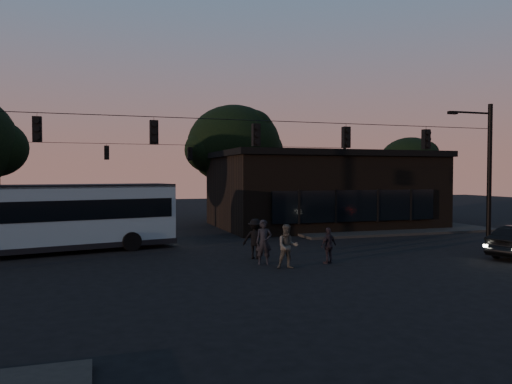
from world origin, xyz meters
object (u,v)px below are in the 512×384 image
object	(u,v)px
bus	(52,215)
building	(322,189)
pedestrian_a	(264,242)
pedestrian_b	(288,246)
pedestrian_c	(328,246)
pedestrian_d	(255,239)

from	to	relation	value
bus	building	bearing A→B (deg)	10.03
pedestrian_a	pedestrian_b	xyz separation A→B (m)	(0.60, -1.19, -0.05)
pedestrian_c	pedestrian_b	bearing A→B (deg)	-11.15
bus	pedestrian_c	distance (m)	13.24
bus	pedestrian_d	size ratio (longest dim) A/B	6.68
bus	pedestrian_a	distance (m)	10.61
building	pedestrian_d	xyz separation A→B (m)	(-9.05, -12.02, -1.81)
building	bus	size ratio (longest dim) A/B	1.28
building	bus	bearing A→B (deg)	-157.32
building	pedestrian_b	xyz separation A→B (m)	(-8.53, -14.63, -1.82)
pedestrian_b	pedestrian_c	world-z (taller)	pedestrian_b
bus	pedestrian_d	world-z (taller)	bus
building	pedestrian_d	distance (m)	15.15
pedestrian_b	pedestrian_a	bearing A→B (deg)	127.78
building	pedestrian_b	world-z (taller)	building
pedestrian_c	pedestrian_a	bearing A→B (deg)	-39.17
building	pedestrian_d	world-z (taller)	building
bus	pedestrian_c	size ratio (longest dim) A/B	7.82
bus	pedestrian_d	bearing A→B (deg)	-40.04
pedestrian_c	bus	bearing A→B (deg)	-54.76
pedestrian_b	pedestrian_d	distance (m)	2.67
bus	pedestrian_a	world-z (taller)	bus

